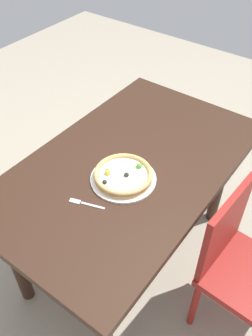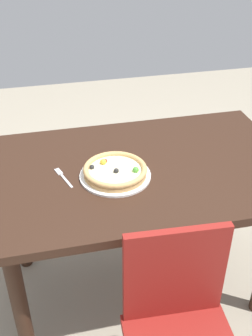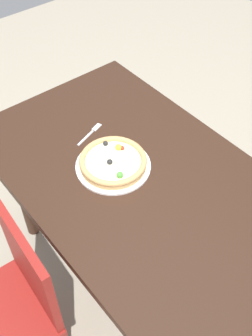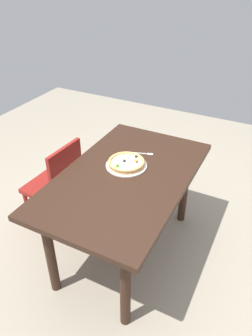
% 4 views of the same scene
% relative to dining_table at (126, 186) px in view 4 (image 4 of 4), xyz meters
% --- Properties ---
extents(ground_plane, '(6.00, 6.00, 0.00)m').
position_rel_dining_table_xyz_m(ground_plane, '(0.00, 0.00, -0.67)').
color(ground_plane, '#9E937F').
extents(dining_table, '(1.44, 0.88, 0.77)m').
position_rel_dining_table_xyz_m(dining_table, '(0.00, 0.00, 0.00)').
color(dining_table, '#331E14').
rests_on(dining_table, ground).
extents(chair_near, '(0.42, 0.42, 0.87)m').
position_rel_dining_table_xyz_m(chair_near, '(0.00, -0.65, -0.20)').
color(chair_near, maroon).
rests_on(chair_near, ground).
extents(plate, '(0.31, 0.31, 0.01)m').
position_rel_dining_table_xyz_m(plate, '(-0.11, -0.05, 0.11)').
color(plate, white).
rests_on(plate, dining_table).
extents(pizza, '(0.28, 0.28, 0.05)m').
position_rel_dining_table_xyz_m(pizza, '(-0.11, -0.05, 0.14)').
color(pizza, tan).
rests_on(pizza, plate).
extents(fork, '(0.07, 0.16, 0.00)m').
position_rel_dining_table_xyz_m(fork, '(-0.33, 0.00, 0.11)').
color(fork, silver).
rests_on(fork, dining_table).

